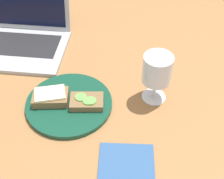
# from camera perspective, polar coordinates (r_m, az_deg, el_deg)

# --- Properties ---
(wooden_table) EXTENTS (1.40, 1.40, 0.03)m
(wooden_table) POSITION_cam_1_polar(r_m,az_deg,el_deg) (0.95, -4.24, -2.70)
(wooden_table) COLOR #9E6B3D
(wooden_table) RESTS_ON ground
(plate) EXTENTS (0.25, 0.25, 0.01)m
(plate) POSITION_cam_1_polar(r_m,az_deg,el_deg) (0.93, -7.85, -2.62)
(plate) COLOR #144733
(plate) RESTS_ON wooden_table
(sandwich_with_cucumber) EXTENTS (0.10, 0.07, 0.03)m
(sandwich_with_cucumber) POSITION_cam_1_polar(r_m,az_deg,el_deg) (0.90, -4.67, -2.20)
(sandwich_with_cucumber) COLOR brown
(sandwich_with_cucumber) RESTS_ON plate
(sandwich_with_cheese) EXTENTS (0.11, 0.08, 0.03)m
(sandwich_with_cheese) POSITION_cam_1_polar(r_m,az_deg,el_deg) (0.93, -11.18, -1.30)
(sandwich_with_cheese) COLOR brown
(sandwich_with_cheese) RESTS_ON plate
(wine_glass) EXTENTS (0.08, 0.08, 0.16)m
(wine_glass) POSITION_cam_1_polar(r_m,az_deg,el_deg) (0.88, 8.25, 3.45)
(wine_glass) COLOR white
(wine_glass) RESTS_ON wooden_table
(laptop) EXTENTS (0.31, 0.30, 0.23)m
(laptop) POSITION_cam_1_polar(r_m,az_deg,el_deg) (1.18, -15.92, 10.08)
(laptop) COLOR #ADAFB5
(laptop) RESTS_ON wooden_table
(napkin) EXTENTS (0.15, 0.16, 0.00)m
(napkin) POSITION_cam_1_polar(r_m,az_deg,el_deg) (0.80, 2.65, -14.16)
(napkin) COLOR #33598C
(napkin) RESTS_ON wooden_table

